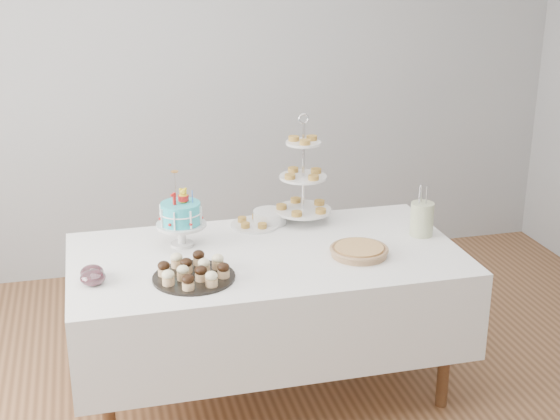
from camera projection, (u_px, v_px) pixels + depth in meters
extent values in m
plane|color=brown|center=(281.00, 420.00, 3.83)|extent=(5.00, 5.00, 0.00)
cube|color=#A4A6A9|center=(207.00, 77.00, 5.20)|extent=(5.00, 0.04, 2.70)
cube|color=white|center=(266.00, 294.00, 3.92)|extent=(1.92, 1.02, 0.45)
cylinder|color=brown|center=(107.00, 392.00, 3.46)|extent=(0.06, 0.06, 0.67)
cylinder|color=brown|center=(445.00, 346.00, 3.84)|extent=(0.06, 0.06, 0.67)
cylinder|color=brown|center=(101.00, 317.00, 4.14)|extent=(0.06, 0.06, 0.67)
cylinder|color=brown|center=(389.00, 284.00, 4.52)|extent=(0.06, 0.06, 0.67)
cylinder|color=#2EBECB|center=(181.00, 213.00, 3.88)|extent=(0.20, 0.20, 0.11)
torus|color=white|center=(181.00, 212.00, 3.88)|extent=(0.21, 0.21, 0.01)
cube|color=red|center=(174.00, 199.00, 3.82)|extent=(0.02, 0.02, 0.06)
cylinder|color=blue|center=(192.00, 196.00, 3.86)|extent=(0.01, 0.01, 0.06)
cylinder|color=silver|center=(175.00, 187.00, 3.85)|extent=(0.00, 0.00, 0.15)
cylinder|color=#FEAC46|center=(175.00, 171.00, 3.82)|extent=(0.04, 0.04, 0.01)
cylinder|color=black|center=(194.00, 277.00, 3.56)|extent=(0.38, 0.38, 0.01)
ellipsoid|color=black|center=(177.00, 268.00, 3.52)|extent=(0.06, 0.06, 0.04)
ellipsoid|color=#F0E6BA|center=(210.00, 265.00, 3.56)|extent=(0.06, 0.06, 0.04)
cylinder|color=#A7825B|center=(359.00, 252.00, 3.81)|extent=(0.27, 0.27, 0.03)
cylinder|color=#B07544|center=(359.00, 248.00, 3.80)|extent=(0.24, 0.24, 0.02)
torus|color=#A7825B|center=(359.00, 249.00, 3.80)|extent=(0.29, 0.29, 0.02)
cylinder|color=silver|center=(303.00, 173.00, 4.17)|extent=(0.02, 0.02, 0.55)
cylinder|color=silver|center=(303.00, 210.00, 4.24)|extent=(0.31, 0.31, 0.01)
cylinder|color=silver|center=(303.00, 177.00, 4.18)|extent=(0.25, 0.25, 0.01)
cylinder|color=silver|center=(303.00, 143.00, 4.11)|extent=(0.19, 0.19, 0.01)
torus|color=silver|center=(304.00, 119.00, 4.07)|extent=(0.06, 0.01, 0.06)
cylinder|color=silver|center=(270.00, 217.00, 4.22)|extent=(0.18, 0.18, 0.07)
cylinder|color=silver|center=(255.00, 225.00, 4.19)|extent=(0.26, 0.26, 0.01)
ellipsoid|color=silver|center=(93.00, 278.00, 3.49)|extent=(0.11, 0.11, 0.07)
cylinder|color=#550716|center=(93.00, 279.00, 3.49)|extent=(0.08, 0.08, 0.03)
ellipsoid|color=silver|center=(92.00, 272.00, 3.55)|extent=(0.11, 0.11, 0.06)
cylinder|color=#550716|center=(92.00, 273.00, 3.56)|extent=(0.07, 0.07, 0.03)
cylinder|color=beige|center=(422.00, 219.00, 4.04)|extent=(0.12, 0.12, 0.18)
cylinder|color=beige|center=(432.00, 215.00, 4.06)|extent=(0.01, 0.01, 0.09)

